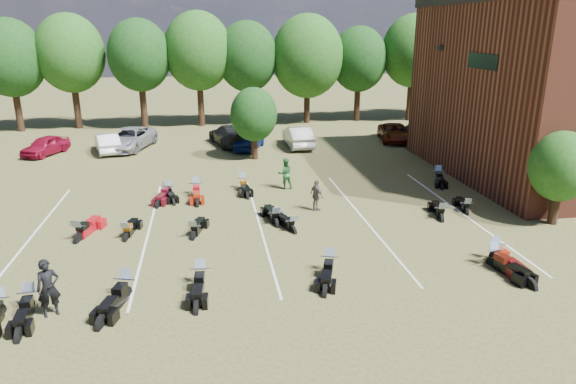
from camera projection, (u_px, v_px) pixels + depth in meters
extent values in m
plane|color=brown|center=(339.00, 247.00, 21.41)|extent=(160.00, 160.00, 0.00)
imported|color=maroon|center=(45.00, 146.00, 36.61)|extent=(3.06, 4.26, 1.35)
imported|color=silver|center=(107.00, 143.00, 37.32)|extent=(2.56, 4.49, 1.40)
imported|color=gray|center=(129.00, 139.00, 38.25)|extent=(4.12, 6.18, 1.58)
imported|color=black|center=(230.00, 135.00, 39.63)|extent=(3.51, 5.89, 1.60)
imported|color=navy|center=(249.00, 139.00, 38.38)|extent=(2.96, 4.59, 1.45)
imported|color=#A8A8A3|center=(298.00, 137.00, 39.01)|extent=(1.76, 4.78, 1.56)
imported|color=#571504|center=(395.00, 133.00, 41.08)|extent=(3.14, 5.22, 1.36)
imported|color=#36363B|center=(414.00, 133.00, 41.03)|extent=(2.96, 5.06, 1.38)
imported|color=black|center=(48.00, 288.00, 16.05)|extent=(0.82, 0.69, 1.90)
imported|color=#24622F|center=(285.00, 174.00, 28.85)|extent=(0.93, 0.76, 1.76)
imported|color=#5C554F|center=(316.00, 195.00, 25.40)|extent=(0.75, 1.01, 1.59)
cube|color=black|center=(440.00, 48.00, 31.80)|extent=(0.30, 0.40, 0.30)
cube|color=black|center=(482.00, 61.00, 27.28)|extent=(0.06, 3.00, 0.80)
cylinder|color=black|center=(23.00, 107.00, 44.87)|extent=(0.58, 0.58, 4.08)
ellipsoid|color=#1E4C19|center=(15.00, 57.00, 43.56)|extent=(6.00, 6.00, 6.90)
cylinder|color=black|center=(83.00, 106.00, 45.63)|extent=(0.58, 0.58, 4.08)
ellipsoid|color=#1E4C19|center=(77.00, 56.00, 44.31)|extent=(6.00, 6.00, 6.90)
cylinder|color=black|center=(141.00, 105.00, 46.38)|extent=(0.57, 0.58, 4.08)
ellipsoid|color=#1E4C19|center=(136.00, 56.00, 45.07)|extent=(6.00, 6.00, 6.90)
cylinder|color=black|center=(197.00, 103.00, 47.14)|extent=(0.57, 0.58, 4.08)
ellipsoid|color=#1E4C19|center=(194.00, 55.00, 45.82)|extent=(6.00, 6.00, 6.90)
cylinder|color=black|center=(251.00, 102.00, 47.89)|extent=(0.58, 0.58, 4.08)
ellipsoid|color=#1E4C19|center=(250.00, 55.00, 46.57)|extent=(6.00, 6.00, 6.90)
cylinder|color=black|center=(303.00, 101.00, 48.65)|extent=(0.57, 0.58, 4.08)
ellipsoid|color=#1E4C19|center=(304.00, 54.00, 47.33)|extent=(6.00, 6.00, 6.90)
cylinder|color=black|center=(354.00, 100.00, 49.40)|extent=(0.57, 0.58, 4.08)
ellipsoid|color=#1E4C19|center=(356.00, 54.00, 48.08)|extent=(6.00, 6.00, 6.90)
cylinder|color=black|center=(404.00, 99.00, 50.15)|extent=(0.57, 0.58, 4.08)
ellipsoid|color=#1E4C19|center=(407.00, 54.00, 48.84)|extent=(6.00, 6.00, 6.90)
cylinder|color=black|center=(452.00, 98.00, 50.91)|extent=(0.58, 0.58, 4.08)
ellipsoid|color=#1E4C19|center=(456.00, 53.00, 49.59)|extent=(6.00, 6.00, 6.90)
cylinder|color=black|center=(498.00, 97.00, 51.66)|extent=(0.58, 0.58, 4.08)
ellipsoid|color=#1E4C19|center=(504.00, 53.00, 50.35)|extent=(6.00, 6.00, 6.90)
cylinder|color=black|center=(554.00, 206.00, 23.68)|extent=(0.24, 0.24, 1.71)
sphere|color=#1E4C19|center=(561.00, 166.00, 23.09)|extent=(2.80, 2.80, 2.80)
cylinder|color=black|center=(254.00, 145.00, 35.39)|extent=(0.24, 0.24, 1.90)
sphere|color=#1E4C19|center=(254.00, 114.00, 34.73)|extent=(3.20, 3.20, 3.20)
cube|color=silver|center=(31.00, 238.00, 22.27)|extent=(0.10, 14.00, 0.01)
cube|color=silver|center=(149.00, 231.00, 23.02)|extent=(0.10, 14.00, 0.01)
cube|color=silver|center=(259.00, 225.00, 23.78)|extent=(0.10, 14.00, 0.01)
cube|color=silver|center=(363.00, 218.00, 24.53)|extent=(0.10, 14.00, 0.01)
cube|color=silver|center=(461.00, 213.00, 25.29)|extent=(0.10, 14.00, 0.01)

